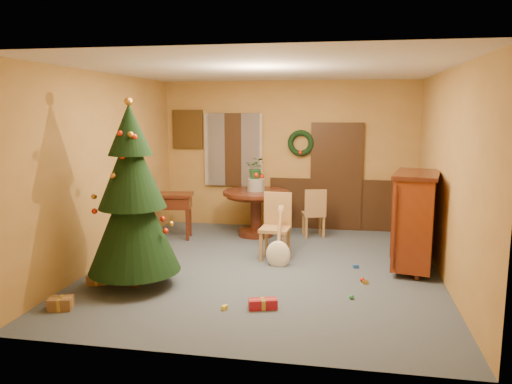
% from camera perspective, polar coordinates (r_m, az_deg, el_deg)
% --- Properties ---
extents(room_envelope, '(5.50, 5.50, 5.50)m').
position_cam_1_polar(room_envelope, '(9.89, 4.85, 2.23)').
color(room_envelope, '#3D4A59').
rests_on(room_envelope, ground).
extents(dining_table, '(1.24, 1.24, 0.85)m').
position_cam_1_polar(dining_table, '(9.31, -0.00, -1.43)').
color(dining_table, black).
rests_on(dining_table, floor).
extents(urn, '(0.32, 0.32, 0.24)m').
position_cam_1_polar(urn, '(9.25, -0.00, 0.84)').
color(urn, slate).
rests_on(urn, dining_table).
extents(centerpiece_plant, '(0.35, 0.31, 0.39)m').
position_cam_1_polar(centerpiece_plant, '(9.21, -0.00, 2.77)').
color(centerpiece_plant, '#1E4C23').
rests_on(centerpiece_plant, urn).
extents(chair_near, '(0.48, 0.48, 1.04)m').
position_cam_1_polar(chair_near, '(7.94, 2.32, -3.61)').
color(chair_near, olive).
rests_on(chair_near, floor).
extents(chair_far, '(0.48, 0.48, 0.91)m').
position_cam_1_polar(chair_far, '(9.26, 6.68, -2.21)').
color(chair_far, olive).
rests_on(chair_far, floor).
extents(guitar, '(0.53, 0.65, 0.86)m').
position_cam_1_polar(guitar, '(7.54, 2.56, -5.25)').
color(guitar, '#F6EECD').
rests_on(guitar, floor).
extents(plant_stand, '(0.28, 0.28, 0.73)m').
position_cam_1_polar(plant_stand, '(9.56, 0.11, -2.01)').
color(plant_stand, black).
rests_on(plant_stand, floor).
extents(stand_plant, '(0.29, 0.25, 0.45)m').
position_cam_1_polar(stand_plant, '(9.47, 0.12, 0.97)').
color(stand_plant, '#19471E').
rests_on(stand_plant, plant_stand).
extents(christmas_tree, '(1.21, 1.21, 2.50)m').
position_cam_1_polar(christmas_tree, '(6.72, -13.94, -0.79)').
color(christmas_tree, '#382111').
rests_on(christmas_tree, floor).
extents(writing_desk, '(1.01, 0.62, 0.84)m').
position_cam_1_polar(writing_desk, '(9.26, -10.20, -1.42)').
color(writing_desk, black).
rests_on(writing_desk, floor).
extents(sideboard, '(0.81, 1.23, 1.45)m').
position_cam_1_polar(sideboard, '(7.64, 17.72, -2.89)').
color(sideboard, '#5D190A').
rests_on(sideboard, floor).
extents(gift_a, '(0.31, 0.26, 0.15)m').
position_cam_1_polar(gift_a, '(6.49, -21.44, -11.77)').
color(gift_a, brown).
rests_on(gift_a, floor).
extents(gift_b, '(0.33, 0.33, 0.24)m').
position_cam_1_polar(gift_b, '(7.15, -13.97, -9.03)').
color(gift_b, '#A31524').
rests_on(gift_b, floor).
extents(gift_c, '(0.30, 0.25, 0.14)m').
position_cam_1_polar(gift_c, '(7.21, -17.72, -9.47)').
color(gift_c, brown).
rests_on(gift_c, floor).
extents(gift_d, '(0.36, 0.23, 0.12)m').
position_cam_1_polar(gift_d, '(6.08, 0.79, -12.66)').
color(gift_d, '#A31524').
rests_on(gift_d, floor).
extents(toy_a, '(0.09, 0.07, 0.05)m').
position_cam_1_polar(toy_a, '(7.69, 11.32, -8.34)').
color(toy_a, '#23539B').
rests_on(toy_a, floor).
extents(toy_b, '(0.06, 0.06, 0.06)m').
position_cam_1_polar(toy_b, '(6.48, 10.87, -11.69)').
color(toy_b, green).
rests_on(toy_b, floor).
extents(toy_c, '(0.07, 0.09, 0.05)m').
position_cam_1_polar(toy_c, '(6.08, -3.62, -13.04)').
color(toy_c, gold).
rests_on(toy_c, floor).
extents(toy_d, '(0.06, 0.06, 0.06)m').
position_cam_1_polar(toy_d, '(7.12, 12.04, -9.78)').
color(toy_d, red).
rests_on(toy_d, floor).
extents(toy_e, '(0.08, 0.05, 0.05)m').
position_cam_1_polar(toy_e, '(7.05, 12.40, -10.04)').
color(toy_e, '#C58A2E').
rests_on(toy_e, floor).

